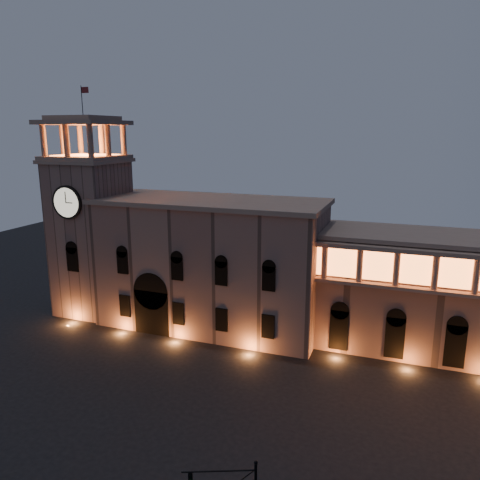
{
  "coord_description": "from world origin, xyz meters",
  "views": [
    {
      "loc": [
        22.71,
        -34.25,
        26.29
      ],
      "look_at": [
        4.4,
        16.0,
        13.86
      ],
      "focal_mm": 35.0,
      "sensor_mm": 36.0,
      "label": 1
    }
  ],
  "objects": [
    {
      "name": "ground",
      "position": [
        0.0,
        0.0,
        0.0
      ],
      "size": [
        160.0,
        160.0,
        0.0
      ],
      "primitive_type": "plane",
      "color": "black",
      "rests_on": "ground"
    },
    {
      "name": "clock_tower",
      "position": [
        -20.5,
        20.98,
        12.5
      ],
      "size": [
        9.8,
        9.8,
        32.4
      ],
      "color": "#866457",
      "rests_on": "ground"
    },
    {
      "name": "government_building",
      "position": [
        -2.08,
        21.93,
        8.77
      ],
      "size": [
        30.8,
        12.8,
        17.6
      ],
      "color": "#866457",
      "rests_on": "ground"
    }
  ]
}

